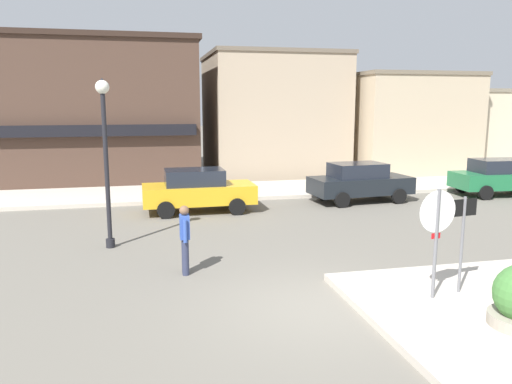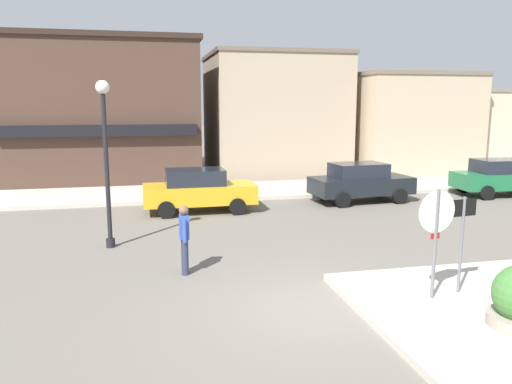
# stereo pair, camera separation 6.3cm
# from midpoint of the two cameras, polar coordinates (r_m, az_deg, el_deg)

# --- Properties ---
(ground_plane) EXTENTS (160.00, 160.00, 0.00)m
(ground_plane) POSITION_cam_midpoint_polar(r_m,az_deg,el_deg) (9.95, 7.01, -12.99)
(ground_plane) COLOR #6B665B
(kerb_far) EXTENTS (80.00, 4.00, 0.15)m
(kerb_far) POSITION_cam_midpoint_polar(r_m,az_deg,el_deg) (21.96, -4.30, 0.06)
(kerb_far) COLOR beige
(kerb_far) RESTS_ON ground
(stop_sign) EXTENTS (0.82, 0.12, 2.30)m
(stop_sign) POSITION_cam_midpoint_polar(r_m,az_deg,el_deg) (10.13, 19.76, -4.06)
(stop_sign) COLOR slate
(stop_sign) RESTS_ON ground
(one_way_sign) EXTENTS (0.60, 0.09, 2.10)m
(one_way_sign) POSITION_cam_midpoint_polar(r_m,az_deg,el_deg) (10.67, 22.37, -4.55)
(one_way_sign) COLOR slate
(one_way_sign) RESTS_ON ground
(lamp_post) EXTENTS (0.36, 0.36, 4.54)m
(lamp_post) POSITION_cam_midpoint_polar(r_m,az_deg,el_deg) (13.82, -17.00, 5.80)
(lamp_post) COLOR black
(lamp_post) RESTS_ON ground
(parked_car_nearest) EXTENTS (4.02, 1.91, 1.56)m
(parked_car_nearest) POSITION_cam_midpoint_polar(r_m,az_deg,el_deg) (18.14, -6.77, 0.25)
(parked_car_nearest) COLOR gold
(parked_car_nearest) RESTS_ON ground
(parked_car_second) EXTENTS (4.13, 2.14, 1.56)m
(parked_car_second) POSITION_cam_midpoint_polar(r_m,az_deg,el_deg) (20.31, 11.68, 1.16)
(parked_car_second) COLOR black
(parked_car_second) RESTS_ON ground
(parked_car_third) EXTENTS (4.09, 2.06, 1.56)m
(parked_car_third) POSITION_cam_midpoint_polar(r_m,az_deg,el_deg) (23.67, 26.07, 1.59)
(parked_car_third) COLOR #1E6B3D
(parked_car_third) RESTS_ON ground
(pedestrian_crossing_near) EXTENTS (0.23, 0.55, 1.61)m
(pedestrian_crossing_near) POSITION_cam_midpoint_polar(r_m,az_deg,el_deg) (11.57, -8.29, -5.15)
(pedestrian_crossing_near) COLOR #2D334C
(pedestrian_crossing_near) RESTS_ON ground
(building_corner_shop) EXTENTS (9.46, 8.79, 7.01)m
(building_corner_shop) POSITION_cam_midpoint_polar(r_m,az_deg,el_deg) (27.61, -17.08, 8.86)
(building_corner_shop) COLOR #473328
(building_corner_shop) RESTS_ON ground
(building_storefront_left_near) EXTENTS (7.20, 6.90, 6.57)m
(building_storefront_left_near) POSITION_cam_midpoint_polar(r_m,az_deg,el_deg) (28.43, 1.75, 8.88)
(building_storefront_left_near) COLOR tan
(building_storefront_left_near) RESTS_ON ground
(building_storefront_left_mid) EXTENTS (6.53, 6.01, 5.51)m
(building_storefront_left_mid) POSITION_cam_midpoint_polar(r_m,az_deg,el_deg) (29.62, 16.35, 7.50)
(building_storefront_left_mid) COLOR tan
(building_storefront_left_mid) RESTS_ON ground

